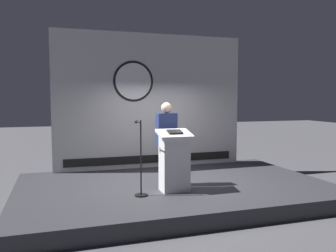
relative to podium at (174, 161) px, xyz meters
name	(u,v)px	position (x,y,z in m)	size (l,w,h in m)	color
ground_plane	(174,197)	(0.19, 0.56, -0.88)	(40.00, 40.00, 0.00)	#4C4C51
stage_platform	(174,190)	(0.19, 0.56, -0.73)	(6.40, 4.00, 0.30)	#333338
banner_display	(151,101)	(0.18, 2.40, 1.12)	(4.92, 0.12, 3.43)	silver
podium	(174,161)	(0.00, 0.00, 0.00)	(0.64, 0.50, 1.19)	silver
speaker_person	(166,143)	(-0.01, 0.48, 0.29)	(0.40, 0.26, 1.71)	black
microphone_stand	(140,169)	(-0.70, -0.10, -0.10)	(0.24, 0.53, 1.40)	black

